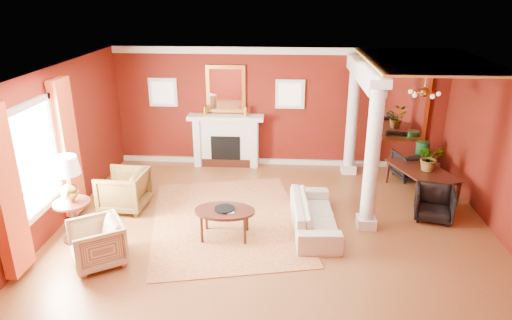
# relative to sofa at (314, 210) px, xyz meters

# --- Properties ---
(ground) EXTENTS (8.00, 8.00, 0.00)m
(ground) POSITION_rel_sofa_xyz_m (-0.73, -0.18, -0.38)
(ground) COLOR brown
(ground) RESTS_ON ground
(room_shell) EXTENTS (8.04, 7.04, 2.92)m
(room_shell) POSITION_rel_sofa_xyz_m (-0.73, -0.18, 1.63)
(room_shell) COLOR #60100D
(room_shell) RESTS_ON ground
(fireplace) EXTENTS (1.85, 0.42, 1.29)m
(fireplace) POSITION_rel_sofa_xyz_m (-2.03, 3.14, 0.26)
(fireplace) COLOR silver
(fireplace) RESTS_ON ground
(overmantel_mirror) EXTENTS (0.95, 0.07, 1.15)m
(overmantel_mirror) POSITION_rel_sofa_xyz_m (-2.03, 3.27, 1.52)
(overmantel_mirror) COLOR gold
(overmantel_mirror) RESTS_ON fireplace
(flank_window_left) EXTENTS (0.70, 0.07, 0.70)m
(flank_window_left) POSITION_rel_sofa_xyz_m (-3.58, 3.29, 1.42)
(flank_window_left) COLOR silver
(flank_window_left) RESTS_ON room_shell
(flank_window_right) EXTENTS (0.70, 0.07, 0.70)m
(flank_window_right) POSITION_rel_sofa_xyz_m (-0.48, 3.29, 1.42)
(flank_window_right) COLOR silver
(flank_window_right) RESTS_ON room_shell
(left_window) EXTENTS (0.21, 2.55, 2.60)m
(left_window) POSITION_rel_sofa_xyz_m (-4.62, -0.78, 1.04)
(left_window) COLOR white
(left_window) RESTS_ON room_shell
(column_front) EXTENTS (0.36, 0.36, 2.80)m
(column_front) POSITION_rel_sofa_xyz_m (0.97, 0.12, 1.04)
(column_front) COLOR silver
(column_front) RESTS_ON ground
(column_back) EXTENTS (0.36, 0.36, 2.80)m
(column_back) POSITION_rel_sofa_xyz_m (0.97, 2.82, 1.04)
(column_back) COLOR silver
(column_back) RESTS_ON ground
(header_beam) EXTENTS (0.30, 3.20, 0.32)m
(header_beam) POSITION_rel_sofa_xyz_m (0.97, 1.72, 2.24)
(header_beam) COLOR silver
(header_beam) RESTS_ON column_front
(amber_ceiling) EXTENTS (2.30, 3.40, 0.04)m
(amber_ceiling) POSITION_rel_sofa_xyz_m (2.12, 1.57, 2.49)
(amber_ceiling) COLOR #D98C3F
(amber_ceiling) RESTS_ON room_shell
(dining_mirror) EXTENTS (1.30, 0.07, 1.70)m
(dining_mirror) POSITION_rel_sofa_xyz_m (2.17, 3.27, 1.17)
(dining_mirror) COLOR gold
(dining_mirror) RESTS_ON room_shell
(chandelier) EXTENTS (0.60, 0.62, 0.75)m
(chandelier) POSITION_rel_sofa_xyz_m (2.17, 1.62, 1.86)
(chandelier) COLOR #B79139
(chandelier) RESTS_ON room_shell
(crown_trim) EXTENTS (8.00, 0.08, 0.16)m
(crown_trim) POSITION_rel_sofa_xyz_m (-0.73, 3.28, 2.44)
(crown_trim) COLOR silver
(crown_trim) RESTS_ON room_shell
(base_trim) EXTENTS (8.00, 0.08, 0.12)m
(base_trim) POSITION_rel_sofa_xyz_m (-0.73, 3.28, -0.32)
(base_trim) COLOR silver
(base_trim) RESTS_ON ground
(rug) EXTENTS (3.49, 4.20, 0.01)m
(rug) POSITION_rel_sofa_xyz_m (-1.65, 0.21, -0.38)
(rug) COLOR maroon
(rug) RESTS_ON ground
(sofa) EXTENTS (0.69, 1.99, 0.77)m
(sofa) POSITION_rel_sofa_xyz_m (0.00, 0.00, 0.00)
(sofa) COLOR beige
(sofa) RESTS_ON ground
(armchair_leopard) EXTENTS (0.87, 0.92, 0.89)m
(armchair_leopard) POSITION_rel_sofa_xyz_m (-3.76, 0.58, 0.06)
(armchair_leopard) COLOR black
(armchair_leopard) RESTS_ON ground
(armchair_stripe) EXTENTS (1.05, 1.06, 0.81)m
(armchair_stripe) POSITION_rel_sofa_xyz_m (-3.53, -1.38, 0.02)
(armchair_stripe) COLOR tan
(armchair_stripe) RESTS_ON ground
(coffee_table) EXTENTS (1.07, 1.07, 0.54)m
(coffee_table) POSITION_rel_sofa_xyz_m (-1.60, -0.41, 0.11)
(coffee_table) COLOR black
(coffee_table) RESTS_ON ground
(coffee_book) EXTENTS (0.15, 0.02, 0.21)m
(coffee_book) POSITION_rel_sofa_xyz_m (-1.58, -0.47, 0.26)
(coffee_book) COLOR black
(coffee_book) RESTS_ON coffee_table
(side_table) EXTENTS (0.63, 0.63, 1.57)m
(side_table) POSITION_rel_sofa_xyz_m (-4.23, -0.66, 0.68)
(side_table) COLOR black
(side_table) RESTS_ON ground
(dining_table) EXTENTS (1.08, 1.69, 0.89)m
(dining_table) POSITION_rel_sofa_xyz_m (2.40, 1.70, 0.06)
(dining_table) COLOR black
(dining_table) RESTS_ON ground
(dining_chair_near) EXTENTS (0.82, 0.79, 0.71)m
(dining_chair_near) POSITION_rel_sofa_xyz_m (2.31, 0.55, -0.03)
(dining_chair_near) COLOR black
(dining_chair_near) RESTS_ON ground
(dining_chair_far) EXTENTS (0.84, 0.81, 0.72)m
(dining_chair_far) POSITION_rel_sofa_xyz_m (2.37, 2.58, -0.02)
(dining_chair_far) COLOR black
(dining_chair_far) RESTS_ON ground
(green_urn) EXTENTS (0.35, 0.35, 0.83)m
(green_urn) POSITION_rel_sofa_xyz_m (2.66, 2.82, -0.06)
(green_urn) COLOR #133E1A
(green_urn) RESTS_ON ground
(potted_plant) EXTENTS (0.61, 0.66, 0.45)m
(potted_plant) POSITION_rel_sofa_xyz_m (2.48, 1.67, 0.73)
(potted_plant) COLOR #26591E
(potted_plant) RESTS_ON dining_table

